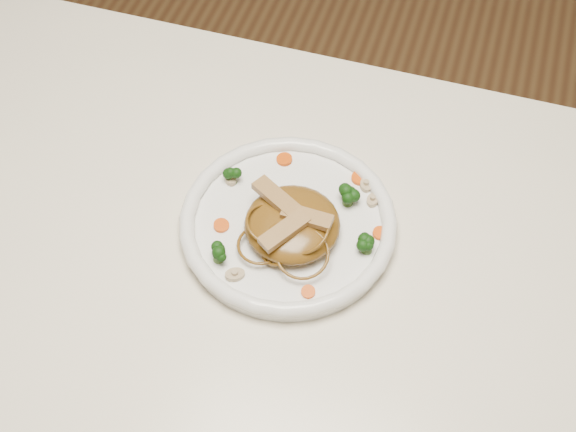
% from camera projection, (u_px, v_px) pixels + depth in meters
% --- Properties ---
extents(table, '(1.20, 0.80, 0.75)m').
position_uv_depth(table, '(276.00, 316.00, 1.01)').
color(table, beige).
rests_on(table, ground).
extents(plate, '(0.32, 0.32, 0.02)m').
position_uv_depth(plate, '(288.00, 226.00, 0.96)').
color(plate, white).
rests_on(plate, table).
extents(noodle_mound, '(0.15, 0.15, 0.04)m').
position_uv_depth(noodle_mound, '(292.00, 224.00, 0.93)').
color(noodle_mound, brown).
rests_on(noodle_mound, plate).
extents(chicken_a, '(0.06, 0.02, 0.01)m').
position_uv_depth(chicken_a, '(307.00, 217.00, 0.91)').
color(chicken_a, tan).
rests_on(chicken_a, noodle_mound).
extents(chicken_b, '(0.07, 0.05, 0.01)m').
position_uv_depth(chicken_b, '(276.00, 197.00, 0.93)').
color(chicken_b, tan).
rests_on(chicken_b, noodle_mound).
extents(chicken_c, '(0.05, 0.07, 0.01)m').
position_uv_depth(chicken_c, '(284.00, 231.00, 0.90)').
color(chicken_c, tan).
rests_on(chicken_c, noodle_mound).
extents(broccoli_0, '(0.04, 0.04, 0.03)m').
position_uv_depth(broccoli_0, '(348.00, 196.00, 0.96)').
color(broccoli_0, '#10380B').
rests_on(broccoli_0, plate).
extents(broccoli_1, '(0.02, 0.02, 0.03)m').
position_uv_depth(broccoli_1, '(231.00, 175.00, 0.98)').
color(broccoli_1, '#10380B').
rests_on(broccoli_1, plate).
extents(broccoli_2, '(0.03, 0.03, 0.03)m').
position_uv_depth(broccoli_2, '(218.00, 253.00, 0.91)').
color(broccoli_2, '#10380B').
rests_on(broccoli_2, plate).
extents(broccoli_3, '(0.03, 0.03, 0.03)m').
position_uv_depth(broccoli_3, '(367.00, 244.00, 0.92)').
color(broccoli_3, '#10380B').
rests_on(broccoli_3, plate).
extents(carrot_0, '(0.02, 0.02, 0.00)m').
position_uv_depth(carrot_0, '(360.00, 178.00, 1.00)').
color(carrot_0, '#E25708').
rests_on(carrot_0, plate).
extents(carrot_1, '(0.02, 0.02, 0.00)m').
position_uv_depth(carrot_1, '(221.00, 226.00, 0.95)').
color(carrot_1, '#E25708').
rests_on(carrot_1, plate).
extents(carrot_2, '(0.02, 0.02, 0.00)m').
position_uv_depth(carrot_2, '(380.00, 233.00, 0.95)').
color(carrot_2, '#E25708').
rests_on(carrot_2, plate).
extents(carrot_3, '(0.02, 0.02, 0.00)m').
position_uv_depth(carrot_3, '(284.00, 159.00, 1.02)').
color(carrot_3, '#E25708').
rests_on(carrot_3, plate).
extents(carrot_4, '(0.02, 0.02, 0.00)m').
position_uv_depth(carrot_4, '(308.00, 292.00, 0.90)').
color(carrot_4, '#E25708').
rests_on(carrot_4, plate).
extents(mushroom_0, '(0.03, 0.03, 0.01)m').
position_uv_depth(mushroom_0, '(235.00, 275.00, 0.91)').
color(mushroom_0, beige).
rests_on(mushroom_0, plate).
extents(mushroom_1, '(0.02, 0.02, 0.01)m').
position_uv_depth(mushroom_1, '(373.00, 200.00, 0.97)').
color(mushroom_1, beige).
rests_on(mushroom_1, plate).
extents(mushroom_2, '(0.03, 0.03, 0.01)m').
position_uv_depth(mushroom_2, '(231.00, 179.00, 0.99)').
color(mushroom_2, beige).
rests_on(mushroom_2, plate).
extents(mushroom_3, '(0.03, 0.03, 0.01)m').
position_uv_depth(mushroom_3, '(366.00, 185.00, 0.99)').
color(mushroom_3, beige).
rests_on(mushroom_3, plate).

